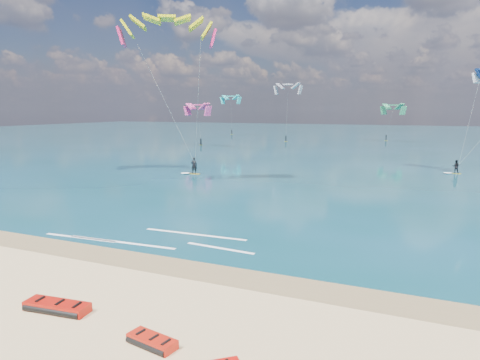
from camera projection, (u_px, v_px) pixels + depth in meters
ground at (305, 169)px, 56.03m from camera, size 320.00×320.00×0.00m
wet_sand_strip at (127, 258)px, 22.46m from camera, size 320.00×2.40×0.01m
sea at (366, 138)px, 114.08m from camera, size 320.00×200.00×0.04m
packed_kite_left at (57, 311)px, 16.62m from camera, size 2.95×1.45×0.42m
packed_kite_mid at (152, 345)px, 14.20m from camera, size 2.09×1.30×0.35m
kitesurfer_main at (181, 92)px, 45.99m from camera, size 9.54×10.81×18.47m
shoreline_foam at (152, 240)px, 25.50m from camera, size 13.33×3.87×0.01m
distant_kites at (318, 120)px, 96.00m from camera, size 83.48×40.51×13.17m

